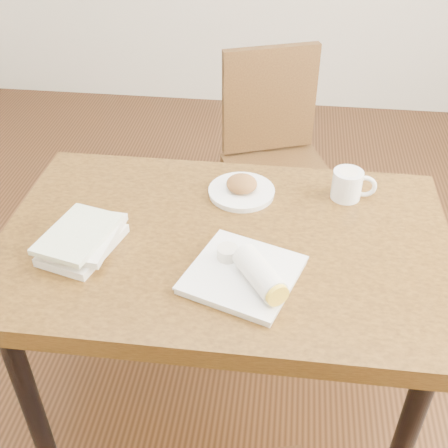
# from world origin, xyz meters

# --- Properties ---
(ground) EXTENTS (4.00, 5.00, 0.01)m
(ground) POSITION_xyz_m (0.00, 0.00, -0.01)
(ground) COLOR #472814
(ground) RESTS_ON ground
(table) EXTENTS (1.27, 0.81, 0.75)m
(table) POSITION_xyz_m (0.00, 0.00, 0.67)
(table) COLOR brown
(table) RESTS_ON ground
(chair_far) EXTENTS (0.54, 0.54, 0.95)m
(chair_far) POSITION_xyz_m (0.11, 0.86, 0.55)
(chair_far) COLOR #4E3416
(chair_far) RESTS_ON ground
(plate_scone) EXTENTS (0.21, 0.21, 0.07)m
(plate_scone) POSITION_xyz_m (0.03, 0.22, 0.77)
(plate_scone) COLOR white
(plate_scone) RESTS_ON table
(coffee_mug) EXTENTS (0.14, 0.09, 0.09)m
(coffee_mug) POSITION_xyz_m (0.35, 0.25, 0.80)
(coffee_mug) COLOR white
(coffee_mug) RESTS_ON table
(plate_burrito) EXTENTS (0.33, 0.33, 0.09)m
(plate_burrito) POSITION_xyz_m (0.08, -0.17, 0.78)
(plate_burrito) COLOR white
(plate_burrito) RESTS_ON table
(book_stack) EXTENTS (0.21, 0.26, 0.06)m
(book_stack) POSITION_xyz_m (-0.37, -0.09, 0.78)
(book_stack) COLOR white
(book_stack) RESTS_ON table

